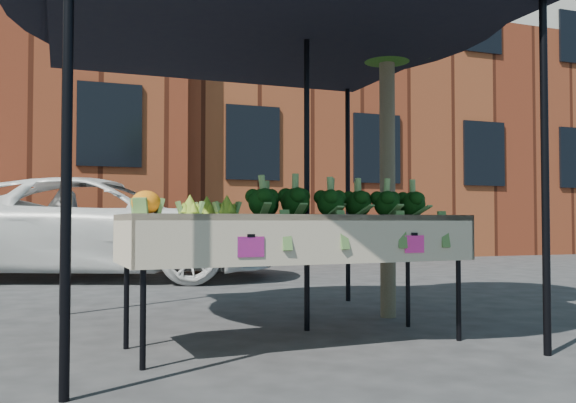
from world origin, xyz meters
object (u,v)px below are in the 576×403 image
(table, at_px, (298,280))
(canopy, at_px, (262,156))
(street_tree, at_px, (387,94))
(vehicle, at_px, (102,99))

(table, xyz_separation_m, canopy, (-0.08, 0.57, 0.92))
(table, height_order, canopy, canopy)
(table, height_order, street_tree, street_tree)
(street_tree, bearing_deg, vehicle, 113.81)
(table, relative_size, canopy, 0.77)
(table, xyz_separation_m, vehicle, (-0.97, 5.80, 2.29))
(canopy, height_order, street_tree, street_tree)
(canopy, relative_size, street_tree, 0.79)
(vehicle, relative_size, street_tree, 1.36)
(table, bearing_deg, street_tree, 35.88)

